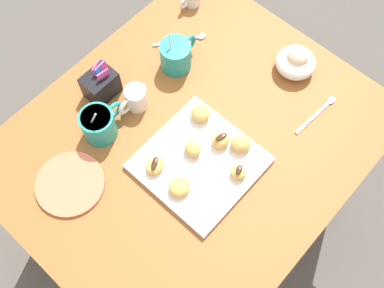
# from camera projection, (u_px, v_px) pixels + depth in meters

# --- Properties ---
(ground_plane) EXTENTS (8.00, 8.00, 0.00)m
(ground_plane) POSITION_uv_depth(u_px,v_px,m) (191.00, 213.00, 1.87)
(ground_plane) COLOR #514C47
(dining_table) EXTENTS (0.98, 0.82, 0.70)m
(dining_table) POSITION_uv_depth(u_px,v_px,m) (191.00, 157.00, 1.35)
(dining_table) COLOR #935628
(dining_table) RESTS_ON ground_plane
(pastry_plate_square) EXTENTS (0.28, 0.28, 0.02)m
(pastry_plate_square) POSITION_uv_depth(u_px,v_px,m) (199.00, 163.00, 1.19)
(pastry_plate_square) COLOR silver
(pastry_plate_square) RESTS_ON dining_table
(coffee_mug_teal_left) EXTENTS (0.13, 0.09, 0.13)m
(coffee_mug_teal_left) POSITION_uv_depth(u_px,v_px,m) (99.00, 124.00, 1.20)
(coffee_mug_teal_left) COLOR teal
(coffee_mug_teal_left) RESTS_ON dining_table
(coffee_mug_teal_right) EXTENTS (0.13, 0.09, 0.13)m
(coffee_mug_teal_right) POSITION_uv_depth(u_px,v_px,m) (176.00, 55.00, 1.29)
(coffee_mug_teal_right) COLOR teal
(coffee_mug_teal_right) RESTS_ON dining_table
(cream_pitcher_white) EXTENTS (0.10, 0.06, 0.07)m
(cream_pitcher_white) POSITION_uv_depth(u_px,v_px,m) (136.00, 98.00, 1.24)
(cream_pitcher_white) COLOR silver
(cream_pitcher_white) RESTS_ON dining_table
(sugar_caddy) EXTENTS (0.09, 0.07, 0.11)m
(sugar_caddy) POSITION_uv_depth(u_px,v_px,m) (101.00, 84.00, 1.25)
(sugar_caddy) COLOR black
(sugar_caddy) RESTS_ON dining_table
(ice_cream_bowl) EXTENTS (0.12, 0.12, 0.09)m
(ice_cream_bowl) POSITION_uv_depth(u_px,v_px,m) (296.00, 61.00, 1.29)
(ice_cream_bowl) COLOR silver
(ice_cream_bowl) RESTS_ON dining_table
(saucer_coral_left) EXTENTS (0.18, 0.18, 0.01)m
(saucer_coral_left) POSITION_uv_depth(u_px,v_px,m) (70.00, 184.00, 1.17)
(saucer_coral_left) COLOR #E5704C
(saucer_coral_left) RESTS_ON dining_table
(loose_spoon_near_saucer) EXTENTS (0.14, 0.10, 0.01)m
(loose_spoon_near_saucer) POSITION_uv_depth(u_px,v_px,m) (186.00, 39.00, 1.37)
(loose_spoon_near_saucer) COLOR silver
(loose_spoon_near_saucer) RESTS_ON dining_table
(loose_spoon_by_plate) EXTENTS (0.16, 0.03, 0.01)m
(loose_spoon_by_plate) POSITION_uv_depth(u_px,v_px,m) (320.00, 111.00, 1.26)
(loose_spoon_by_plate) COLOR silver
(loose_spoon_by_plate) RESTS_ON dining_table
(beignet_0) EXTENTS (0.04, 0.05, 0.03)m
(beignet_0) POSITION_uv_depth(u_px,v_px,m) (238.00, 173.00, 1.16)
(beignet_0) COLOR #DBA351
(beignet_0) RESTS_ON pastry_plate_square
(chocolate_drizzle_0) EXTENTS (0.03, 0.02, 0.00)m
(chocolate_drizzle_0) POSITION_uv_depth(u_px,v_px,m) (239.00, 170.00, 1.14)
(chocolate_drizzle_0) COLOR #381E11
(chocolate_drizzle_0) RESTS_ON beignet_0
(beignet_1) EXTENTS (0.06, 0.05, 0.03)m
(beignet_1) POSITION_uv_depth(u_px,v_px,m) (155.00, 166.00, 1.16)
(beignet_1) COLOR #DBA351
(beignet_1) RESTS_ON pastry_plate_square
(chocolate_drizzle_1) EXTENTS (0.04, 0.03, 0.00)m
(chocolate_drizzle_1) POSITION_uv_depth(u_px,v_px,m) (155.00, 164.00, 1.15)
(chocolate_drizzle_1) COLOR #381E11
(chocolate_drizzle_1) RESTS_ON beignet_1
(beignet_2) EXTENTS (0.05, 0.05, 0.04)m
(beignet_2) POSITION_uv_depth(u_px,v_px,m) (221.00, 140.00, 1.19)
(beignet_2) COLOR #DBA351
(beignet_2) RESTS_ON pastry_plate_square
(chocolate_drizzle_2) EXTENTS (0.04, 0.02, 0.00)m
(chocolate_drizzle_2) POSITION_uv_depth(u_px,v_px,m) (221.00, 137.00, 1.17)
(chocolate_drizzle_2) COLOR #381E11
(chocolate_drizzle_2) RESTS_ON beignet_2
(beignet_3) EXTENTS (0.07, 0.07, 0.04)m
(beignet_3) POSITION_uv_depth(u_px,v_px,m) (241.00, 144.00, 1.18)
(beignet_3) COLOR #DBA351
(beignet_3) RESTS_ON pastry_plate_square
(beignet_4) EXTENTS (0.07, 0.07, 0.04)m
(beignet_4) POSITION_uv_depth(u_px,v_px,m) (200.00, 113.00, 1.22)
(beignet_4) COLOR #DBA351
(beignet_4) RESTS_ON pastry_plate_square
(beignet_5) EXTENTS (0.06, 0.05, 0.03)m
(beignet_5) POSITION_uv_depth(u_px,v_px,m) (179.00, 187.00, 1.14)
(beignet_5) COLOR #DBA351
(beignet_5) RESTS_ON pastry_plate_square
(beignet_6) EXTENTS (0.05, 0.05, 0.04)m
(beignet_6) POSITION_uv_depth(u_px,v_px,m) (193.00, 149.00, 1.18)
(beignet_6) COLOR #DBA351
(beignet_6) RESTS_ON pastry_plate_square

